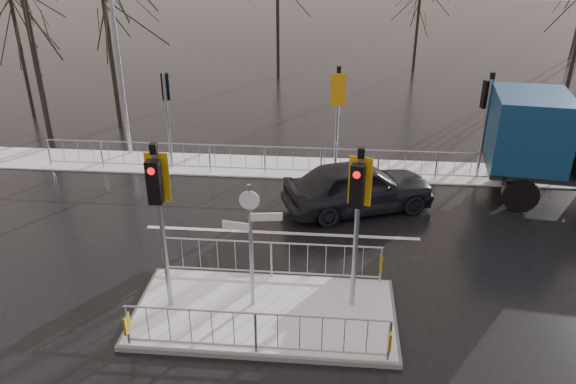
# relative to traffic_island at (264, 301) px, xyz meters

# --- Properties ---
(ground) EXTENTS (120.00, 120.00, 0.00)m
(ground) POSITION_rel_traffic_island_xyz_m (0.01, -0.01, -0.39)
(ground) COLOR black
(ground) RESTS_ON ground
(snow_verge) EXTENTS (30.00, 2.00, 0.04)m
(snow_verge) POSITION_rel_traffic_island_xyz_m (0.01, 8.59, -0.37)
(snow_verge) COLOR white
(snow_verge) RESTS_ON ground
(lane_markings) EXTENTS (8.00, 11.38, 0.01)m
(lane_markings) POSITION_rel_traffic_island_xyz_m (0.01, -0.34, -0.39)
(lane_markings) COLOR silver
(lane_markings) RESTS_ON ground
(traffic_island) EXTENTS (6.00, 3.04, 4.15)m
(traffic_island) POSITION_rel_traffic_island_xyz_m (0.00, 0.00, 0.00)
(traffic_island) COLOR #62615D
(traffic_island) RESTS_ON ground
(far_kerb_fixtures) EXTENTS (18.00, 0.65, 3.83)m
(far_kerb_fixtures) POSITION_rel_traffic_island_xyz_m (0.31, 8.08, 0.63)
(far_kerb_fixtures) COLOR #999DA7
(far_kerb_fixtures) RESTS_ON ground
(car_far_lane) EXTENTS (5.05, 3.42, 1.60)m
(car_far_lane) POSITION_rel_traffic_island_xyz_m (2.26, 5.50, 0.41)
(car_far_lane) COLOR black
(car_far_lane) RESTS_ON ground
(flatbed_truck) EXTENTS (7.65, 3.58, 3.42)m
(flatbed_truck) POSITION_rel_traffic_island_xyz_m (8.57, 6.90, 1.43)
(flatbed_truck) COLOR black
(flatbed_truck) RESTS_ON ground
(tree_near_b) EXTENTS (4.00, 4.00, 7.55)m
(tree_near_b) POSITION_rel_traffic_island_xyz_m (-7.99, 12.49, 4.76)
(tree_near_b) COLOR black
(tree_near_b) RESTS_ON ground
(tree_near_c) EXTENTS (3.50, 3.50, 6.61)m
(tree_near_c) POSITION_rel_traffic_island_xyz_m (-12.49, 13.49, 4.11)
(tree_near_c) COLOR black
(tree_near_c) RESTS_ON ground
(street_lamp_left) EXTENTS (1.25, 0.18, 8.20)m
(street_lamp_left) POSITION_rel_traffic_island_xyz_m (-6.42, 9.49, 4.10)
(street_lamp_left) COLOR #999DA7
(street_lamp_left) RESTS_ON ground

